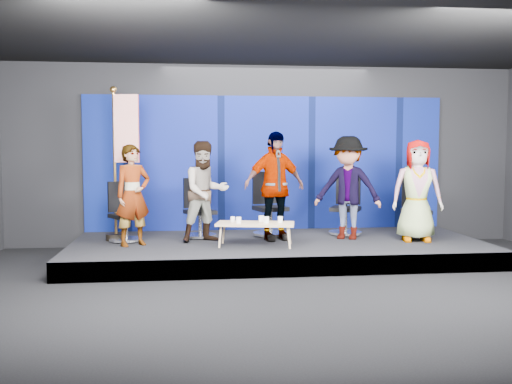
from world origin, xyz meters
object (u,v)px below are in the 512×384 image
Objects in this scene: panelist_e at (417,191)px; mug_b at (239,220)px; panelist_a at (133,195)px; chair_a at (124,222)px; chair_b at (199,218)px; chair_c at (269,215)px; mug_e at (280,219)px; mug_a at (233,219)px; panelist_c at (274,186)px; mug_d at (266,220)px; chair_d at (346,215)px; flag_stand at (122,159)px; coffee_table at (255,225)px; panelist_d at (348,188)px; chair_e at (416,217)px; mug_c at (261,219)px; panelist_b at (205,192)px.

panelist_e is 3.14m from mug_b.
panelist_a is 4.80m from panelist_e.
chair_a is 0.97× the size of chair_b.
chair_c is 11.95× the size of mug_e.
panelist_c is at bearing 31.23° from mug_a.
chair_b is 1.69m from mug_e.
panelist_a is 2.21m from mug_d.
chair_d is 0.42× the size of flag_stand.
mug_b is at bearing -171.65° from coffee_table.
chair_c reaches higher than chair_b.
chair_d is (1.43, -0.04, -0.02)m from chair_c.
flag_stand is (-2.62, 0.87, 0.97)m from mug_e.
coffee_table is 0.21m from mug_d.
chair_a is at bearing 160.89° from coffee_table.
panelist_c reaches higher than chair_a.
panelist_a is 15.57× the size of mug_d.
mug_a is at bearing 157.91° from mug_d.
panelist_d reaches higher than mug_e.
chair_e is (5.17, -0.07, 0.02)m from chair_a.
mug_d is (2.15, -0.37, -0.39)m from panelist_a.
panelist_a reaches higher than mug_d.
mug_a is 0.78m from mug_e.
chair_a is at bearing 172.89° from chair_b.
panelist_c is 2.66m from flag_stand.
chair_c reaches higher than mug_b.
mug_b is (-3.28, -0.72, 0.08)m from chair_e.
mug_c is 1.06× the size of mug_e.
panelist_c is at bearing -166.37° from chair_e.
coffee_table is (2.18, -0.75, 0.02)m from chair_a.
chair_e is at bearing 15.06° from mug_e.
panelist_b is at bearing 135.49° from mug_a.
panelist_d is 17.54× the size of mug_c.
chair_c is at bearing -23.64° from chair_a.
panelist_a reaches higher than chair_a.
mug_a is (-0.74, -0.97, 0.05)m from chair_c.
mug_d is (0.45, -0.04, 0.00)m from mug_b.
panelist_e is (-0.18, -0.47, 0.52)m from chair_e.
mug_e is at bearing -162.99° from panelist_e.
mug_a reaches higher than coffee_table.
flag_stand is at bearing 158.54° from mug_d.
chair_d is at bearing 103.71° from panelist_d.
panelist_a is 2.44m from mug_e.
chair_d is 0.74m from panelist_d.
panelist_b is at bearing -3.25° from flag_stand.
mug_a is at bearing 159.31° from coffee_table.
mug_b is at bearing -125.71° from chair_d.
mug_a is at bearing -164.42° from panelist_c.
panelist_e is at bearing 2.70° from mug_c.
mug_c is (2.09, -0.21, -0.39)m from panelist_a.
mug_b is at bearing -177.79° from mug_e.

